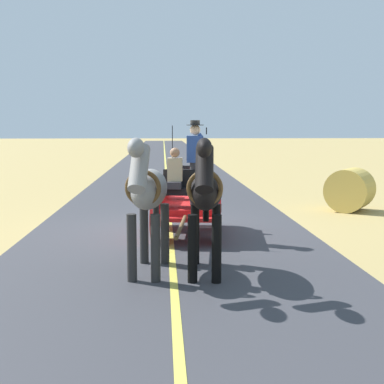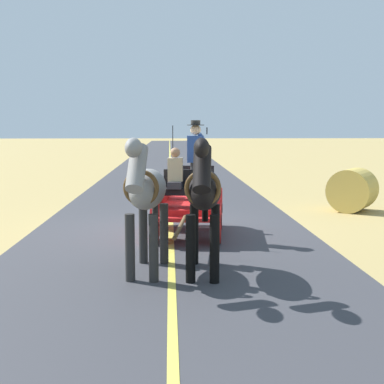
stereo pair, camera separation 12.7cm
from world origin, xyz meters
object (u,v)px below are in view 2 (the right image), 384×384
(horse_near_side, at_px, (204,193))
(hay_bale, at_px, (353,190))
(horse_drawn_carriage, at_px, (190,199))
(horse_off_side, at_px, (146,193))

(horse_near_side, height_order, hay_bale, horse_near_side)
(horse_drawn_carriage, bearing_deg, horse_off_side, 74.88)
(horse_near_side, relative_size, horse_off_side, 1.00)
(horse_near_side, bearing_deg, horse_off_side, -6.50)
(horse_drawn_carriage, xyz_separation_m, horse_off_side, (0.80, 2.96, 0.51))
(horse_drawn_carriage, relative_size, horse_off_side, 2.04)
(horse_near_side, relative_size, hay_bale, 1.84)
(horse_drawn_carriage, height_order, hay_bale, horse_drawn_carriage)
(horse_off_side, distance_m, hay_bale, 8.26)
(horse_drawn_carriage, height_order, horse_near_side, horse_drawn_carriage)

